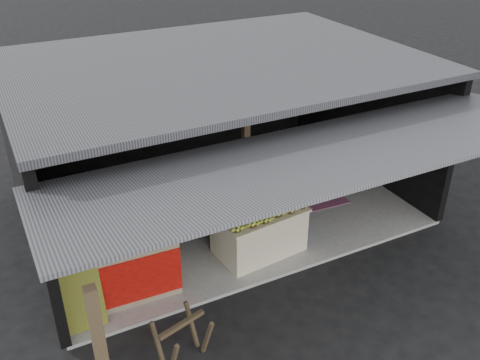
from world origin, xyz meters
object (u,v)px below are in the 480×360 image
white_crate (231,200)px  sawhorse (183,337)px  neighbor_stall (118,266)px  banana_table (259,231)px  plastic_chair (321,160)px  water_barrel (286,216)px

white_crate → sawhorse: bearing=-126.7°
neighbor_stall → banana_table: bearing=2.1°
banana_table → plastic_chair: (2.37, 1.58, 0.11)m
neighbor_stall → plastic_chair: 5.08m
banana_table → plastic_chair: 2.85m
white_crate → water_barrel: bearing=-42.7°
neighbor_stall → plastic_chair: bearing=20.2°
white_crate → neighbor_stall: (-2.46, -1.08, 0.09)m
white_crate → water_barrel: size_ratio=1.65×
sawhorse → banana_table: bearing=22.8°
neighbor_stall → sawhorse: bearing=-74.7°
plastic_chair → neighbor_stall: bearing=-162.4°
neighbor_stall → sawhorse: (0.38, -1.66, -0.16)m
banana_table → plastic_chair: size_ratio=1.79×
white_crate → neighbor_stall: size_ratio=0.50×
neighbor_stall → water_barrel: (3.23, 0.36, -0.26)m
white_crate → plastic_chair: (2.37, 0.49, 0.08)m
banana_table → neighbor_stall: (-2.46, 0.01, 0.12)m
neighbor_stall → white_crate: bearing=25.9°
banana_table → water_barrel: size_ratio=2.95×
neighbor_stall → water_barrel: 3.26m
sawhorse → water_barrel: sawhorse is taller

